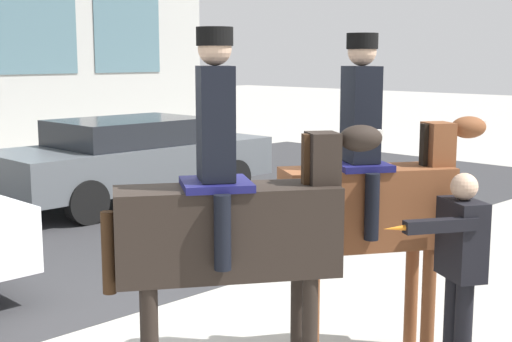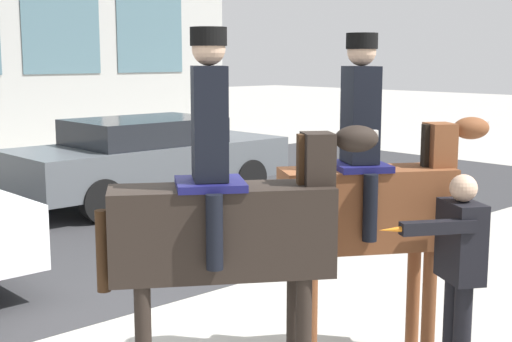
{
  "view_description": "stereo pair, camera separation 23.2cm",
  "coord_description": "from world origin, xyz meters",
  "views": [
    {
      "loc": [
        -3.79,
        -4.95,
        2.43
      ],
      "look_at": [
        0.18,
        -0.96,
        1.53
      ],
      "focal_mm": 50.0,
      "sensor_mm": 36.0,
      "label": 1
    },
    {
      "loc": [
        -3.62,
        -5.11,
        2.43
      ],
      "look_at": [
        0.18,
        -0.96,
        1.53
      ],
      "focal_mm": 50.0,
      "sensor_mm": 36.0,
      "label": 2
    }
  ],
  "objects": [
    {
      "name": "mounted_horse_lead",
      "position": [
        -0.61,
        -1.53,
        1.35
      ],
      "size": [
        1.7,
        1.27,
        2.62
      ],
      "rotation": [
        0.0,
        0.0,
        -0.58
      ],
      "color": "black",
      "rests_on": "ground_plane"
    },
    {
      "name": "pedestrian_bystander",
      "position": [
        0.86,
        -2.41,
        0.94
      ],
      "size": [
        0.91,
        0.46,
        1.6
      ],
      "rotation": [
        0.0,
        0.0,
        2.61
      ],
      "color": "black",
      "rests_on": "ground_plane"
    },
    {
      "name": "ground_plane",
      "position": [
        0.0,
        0.0,
        0.0
      ],
      "size": [
        80.0,
        80.0,
        0.0
      ],
      "primitive_type": "plane",
      "color": "#9E9B93"
    },
    {
      "name": "street_car_far_lane",
      "position": [
        3.11,
        4.9,
        0.76
      ],
      "size": [
        4.73,
        1.94,
        1.42
      ],
      "color": "#51565B",
      "rests_on": "ground_plane"
    },
    {
      "name": "mounted_horse_companion",
      "position": [
        0.72,
        -1.69,
        1.34
      ],
      "size": [
        1.59,
        1.15,
        2.61
      ],
      "rotation": [
        0.0,
        0.0,
        -0.55
      ],
      "color": "brown",
      "rests_on": "ground_plane"
    }
  ]
}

